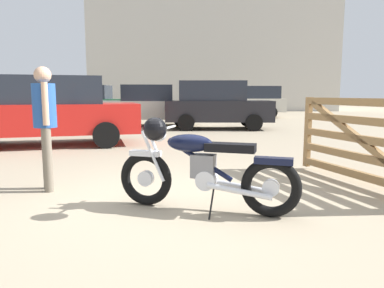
{
  "coord_description": "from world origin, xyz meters",
  "views": [
    {
      "loc": [
        -0.04,
        -4.24,
        1.3
      ],
      "look_at": [
        0.26,
        0.4,
        0.65
      ],
      "focal_mm": 33.43,
      "sensor_mm": 36.0,
      "label": 1
    }
  ],
  "objects": [
    {
      "name": "bystander",
      "position": [
        -1.69,
        0.63,
        1.02
      ],
      "size": [
        0.3,
        0.43,
        1.66
      ],
      "rotation": [
        0.0,
        0.0,
        3.53
      ],
      "color": "#706656",
      "rests_on": "ground_plane"
    },
    {
      "name": "ground_plane",
      "position": [
        0.0,
        0.0,
        0.0
      ],
      "size": [
        80.0,
        80.0,
        0.0
      ],
      "primitive_type": "plane",
      "color": "gray"
    },
    {
      "name": "timber_gate",
      "position": [
        2.75,
        0.34,
        0.7
      ],
      "size": [
        0.79,
        2.48,
        1.6
      ],
      "rotation": [
        0.0,
        0.0,
        1.84
      ],
      "color": "olive",
      "rests_on": "ground_plane"
    },
    {
      "name": "silver_sedan_mid",
      "position": [
        -4.6,
        14.3,
        0.94
      ],
      "size": [
        4.84,
        2.29,
        1.74
      ],
      "rotation": [
        0.0,
        0.0,
        -0.09
      ],
      "color": "black",
      "rests_on": "ground_plane"
    },
    {
      "name": "blue_hatchback_right",
      "position": [
        -0.9,
        10.59,
        0.84
      ],
      "size": [
        4.23,
        1.98,
        1.67
      ],
      "rotation": [
        0.0,
        0.0,
        3.16
      ],
      "color": "black",
      "rests_on": "ground_plane"
    },
    {
      "name": "vintage_motorcycle",
      "position": [
        0.3,
        -0.37,
        0.49
      ],
      "size": [
        1.98,
        0.88,
        1.07
      ],
      "rotation": [
        0.0,
        0.0,
        2.78
      ],
      "color": "black",
      "rests_on": "ground_plane"
    },
    {
      "name": "industrial_building",
      "position": [
        3.8,
        28.12,
        5.69
      ],
      "size": [
        20.43,
        11.84,
        22.43
      ],
      "rotation": [
        0.0,
        0.0,
        -0.09
      ],
      "color": "beige",
      "rests_on": "ground_plane"
    },
    {
      "name": "red_hatchback_near",
      "position": [
        -3.31,
        4.99,
        0.94
      ],
      "size": [
        4.96,
        2.66,
        1.74
      ],
      "rotation": [
        0.0,
        0.0,
        0.2
      ],
      "color": "black",
      "rests_on": "ground_plane"
    },
    {
      "name": "dark_sedan_left",
      "position": [
        1.75,
        9.11,
        0.92
      ],
      "size": [
        4.03,
        2.08,
        1.78
      ],
      "rotation": [
        0.0,
        0.0,
        -0.09
      ],
      "color": "black",
      "rests_on": "ground_plane"
    },
    {
      "name": "pale_sedan_back",
      "position": [
        4.1,
        15.65,
        0.94
      ],
      "size": [
        4.7,
        1.98,
        1.74
      ],
      "rotation": [
        0.0,
        0.0,
        3.14
      ],
      "color": "black",
      "rests_on": "ground_plane"
    }
  ]
}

